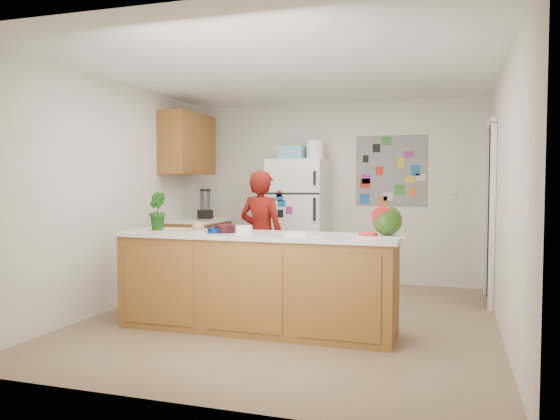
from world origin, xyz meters
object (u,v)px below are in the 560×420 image
(refrigerator, at_px, (299,222))
(person, at_px, (261,236))
(cherry_bowl, at_px, (225,229))
(watermelon, at_px, (387,220))

(refrigerator, height_order, person, refrigerator)
(cherry_bowl, bearing_deg, refrigerator, 88.83)
(person, bearing_deg, watermelon, 154.27)
(watermelon, bearing_deg, refrigerator, 122.18)
(watermelon, relative_size, cherry_bowl, 1.29)
(person, relative_size, cherry_bowl, 7.59)
(person, bearing_deg, refrigerator, -85.56)
(person, distance_m, watermelon, 1.96)
(person, relative_size, watermelon, 5.89)
(refrigerator, height_order, watermelon, refrigerator)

